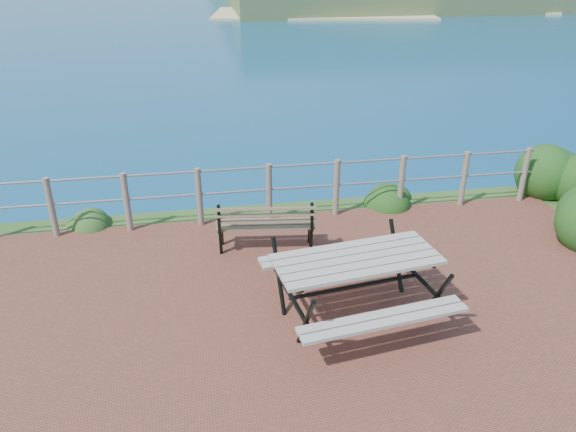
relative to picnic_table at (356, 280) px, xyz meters
name	(u,v)px	position (x,y,z in m)	size (l,w,h in m)	color
ground	(309,347)	(-0.68, -0.50, -0.54)	(10.00, 7.00, 0.12)	brown
safety_railing	(269,189)	(-0.68, 2.85, 0.04)	(9.40, 0.10, 1.00)	#6B5B4C
picnic_table	(356,280)	(0.00, 0.00, 0.00)	(2.10, 1.72, 0.84)	#A4A093
park_bench	(266,217)	(-0.86, 1.90, 0.01)	(1.50, 0.54, 0.83)	brown
shrub_right_edge	(548,194)	(4.62, 3.02, -0.54)	(1.15, 1.15, 1.64)	#1A4715
shrub_lip_west	(84,227)	(-3.75, 3.11, -0.54)	(0.66, 0.66, 0.35)	#1E4A1B
shrub_lip_east	(392,200)	(1.65, 3.26, -0.54)	(0.79, 0.79, 0.54)	#1A4715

